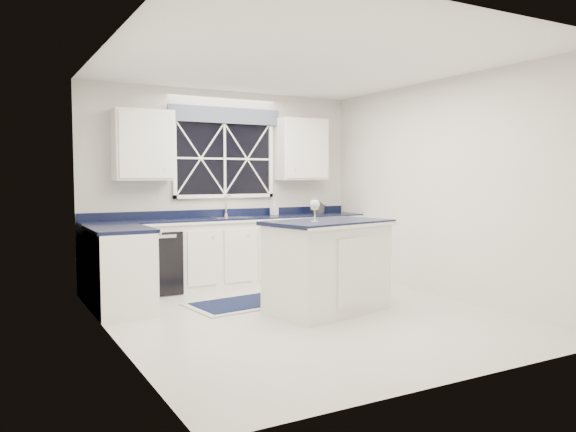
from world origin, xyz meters
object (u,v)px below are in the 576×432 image
kettle (319,208)px  soap_bottle (274,208)px  faucet (227,205)px  wine_glass (315,206)px  island (327,266)px  dishwasher (154,261)px

kettle → soap_bottle: bearing=163.7°
faucet → soap_bottle: 0.73m
faucet → wine_glass: bearing=-87.1°
island → kettle: (1.11, 1.96, 0.52)m
island → soap_bottle: size_ratio=7.49×
faucet → soap_bottle: (0.73, -0.05, -0.06)m
kettle → wine_glass: 2.42m
faucet → island: faucet is taller
island → soap_bottle: 2.17m
dishwasher → kettle: size_ratio=2.86×
island → soap_bottle: (0.41, 2.06, 0.53)m
dishwasher → faucet: size_ratio=2.72×
island → soap_bottle: bearing=66.3°
soap_bottle → kettle: bearing=-8.3°
dishwasher → kettle: kettle is taller
dishwasher → wine_glass: wine_glass is taller
wine_glass → kettle: bearing=57.0°
faucet → wine_glass: 2.18m
faucet → soap_bottle: size_ratio=1.50×
soap_bottle → island: bearing=-101.2°
faucet → wine_glass: size_ratio=1.21×
dishwasher → wine_glass: 2.45m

